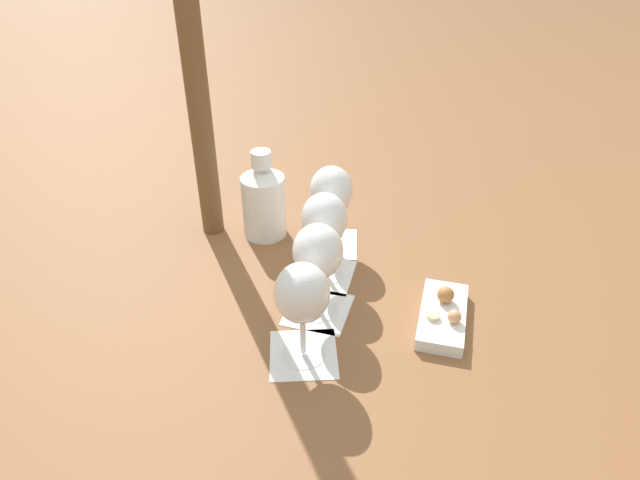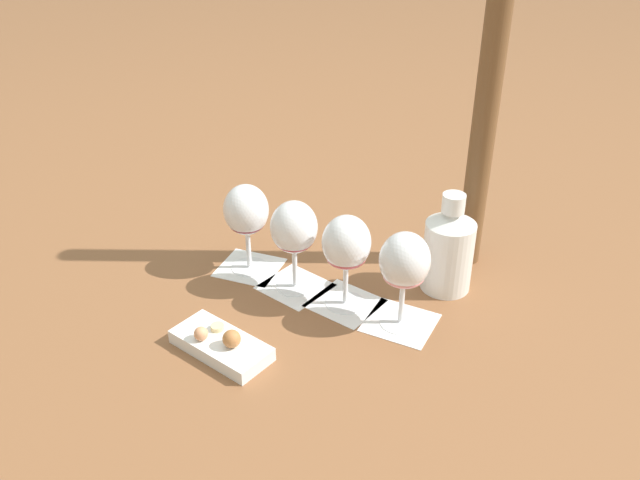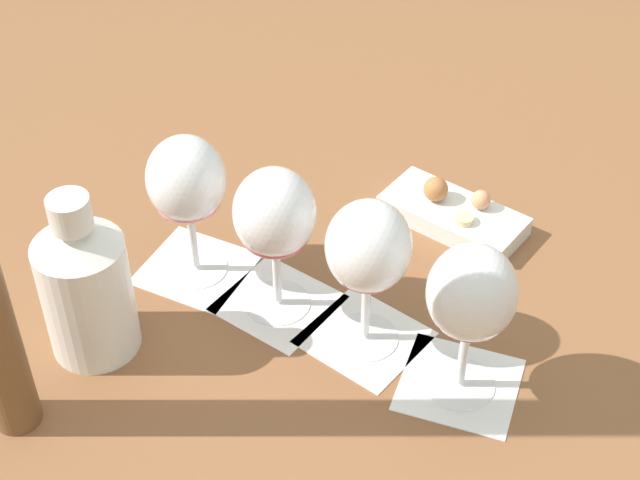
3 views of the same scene
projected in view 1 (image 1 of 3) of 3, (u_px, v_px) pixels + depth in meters
The scene contains 12 objects.
ground_plane at pixel (321, 291), 1.10m from camera, with size 8.00×8.00×0.00m, color brown.
tasting_card_0 at pixel (331, 243), 1.24m from camera, with size 0.16×0.16×0.00m.
tasting_card_1 at pixel (324, 274), 1.14m from camera, with size 0.16×0.16×0.00m.
tasting_card_2 at pixel (318, 310), 1.05m from camera, with size 0.16×0.16×0.00m.
tasting_card_3 at pixel (303, 354), 0.96m from camera, with size 0.16×0.16×0.00m.
wine_glass_0 at pixel (331, 194), 1.17m from camera, with size 0.09×0.09×0.18m.
wine_glass_1 at pixel (324, 222), 1.07m from camera, with size 0.09×0.09×0.18m.
wine_glass_2 at pixel (318, 255), 0.98m from camera, with size 0.09×0.09×0.18m.
wine_glass_3 at pixel (302, 297), 0.89m from camera, with size 0.09×0.09×0.18m.
ceramic_vase at pixel (264, 199), 1.22m from camera, with size 0.09×0.09×0.20m.
snack_dish at pixel (443, 315), 1.02m from camera, with size 0.16×0.19×0.06m.
umbrella_pole at pixel (193, 56), 1.07m from camera, with size 0.05×0.05×0.77m.
Camera 1 is at (0.62, -0.60, 0.69)m, focal length 32.00 mm.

